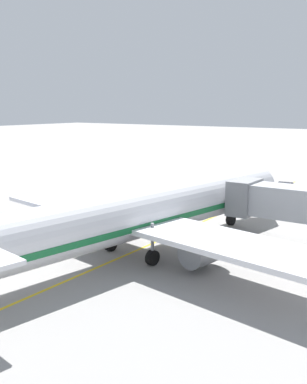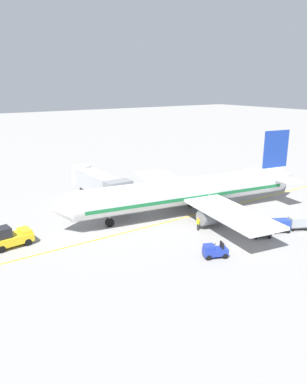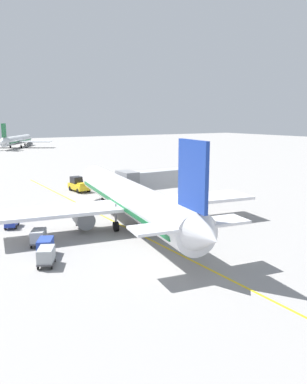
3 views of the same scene
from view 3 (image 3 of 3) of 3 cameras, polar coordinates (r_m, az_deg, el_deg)
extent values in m
plane|color=gray|center=(44.66, -4.35, -5.11)|extent=(400.00, 400.00, 0.00)
cube|color=gold|center=(44.66, -4.35, -5.10)|extent=(0.24, 80.00, 0.01)
cylinder|color=silver|center=(44.69, -3.57, -0.75)|extent=(8.83, 32.18, 3.70)
cube|color=#196B38|center=(44.78, -3.56, -1.33)|extent=(8.45, 29.66, 0.44)
cone|color=silver|center=(60.94, -8.95, 2.28)|extent=(3.97, 2.95, 3.63)
cone|color=silver|center=(29.27, 7.88, -6.54)|extent=(3.56, 3.27, 3.14)
cube|color=black|center=(59.12, -8.54, 2.66)|extent=(2.92, 1.53, 0.60)
cube|color=silver|center=(43.90, -3.12, -1.82)|extent=(30.45, 9.98, 0.36)
cylinder|color=gray|center=(43.47, -10.32, -3.81)|extent=(2.49, 3.48, 2.00)
cylinder|color=gray|center=(46.98, 2.89, -2.53)|extent=(2.49, 3.48, 2.00)
cube|color=#193899|center=(30.34, 5.78, 2.47)|extent=(1.03, 4.39, 5.50)
cube|color=silver|center=(31.36, 5.47, -4.80)|extent=(10.29, 4.18, 0.24)
cylinder|color=black|center=(55.72, -7.36, -1.35)|extent=(0.62, 1.16, 1.10)
cylinder|color=gray|center=(55.41, -7.40, 0.22)|extent=(0.24, 0.24, 2.00)
cylinder|color=black|center=(42.80, -5.55, -5.08)|extent=(0.62, 1.16, 1.10)
cylinder|color=gray|center=(42.40, -5.59, -3.07)|extent=(0.24, 0.24, 2.00)
cylinder|color=black|center=(44.32, 0.15, -4.46)|extent=(0.62, 1.16, 1.10)
cylinder|color=gray|center=(43.93, 0.15, -2.51)|extent=(0.24, 0.24, 2.00)
cube|color=#A8AAAF|center=(56.68, 1.09, 1.97)|extent=(12.73, 2.80, 2.60)
cube|color=gray|center=(53.86, -3.87, 1.47)|extent=(2.00, 3.50, 2.99)
cylinder|color=#A8AAAF|center=(60.37, 6.15, 2.46)|extent=(3.36, 3.36, 2.86)
cylinder|color=#4C4C51|center=(60.76, 6.11, 0.23)|extent=(0.70, 0.70, 2.19)
cube|color=#38383A|center=(60.96, 6.09, -0.71)|extent=(1.80, 1.80, 0.16)
cube|color=gold|center=(66.57, -10.86, 0.82)|extent=(2.61, 4.59, 0.90)
cube|color=black|center=(67.28, -11.27, 1.77)|extent=(1.82, 2.00, 1.10)
cube|color=gold|center=(65.11, -10.26, 1.18)|extent=(1.97, 1.28, 0.36)
cylinder|color=black|center=(65.82, -9.55, 0.35)|extent=(0.43, 0.83, 0.80)
cylinder|color=black|center=(64.98, -11.00, 0.16)|extent=(0.43, 0.83, 0.80)
cylinder|color=black|center=(68.32, -10.69, 0.70)|extent=(0.43, 0.83, 0.80)
cylinder|color=black|center=(67.51, -12.10, 0.52)|extent=(0.43, 0.83, 0.80)
cube|color=#1E339E|center=(46.94, -20.16, -4.17)|extent=(2.08, 2.77, 0.70)
cube|color=#1E339E|center=(47.46, -20.05, -3.29)|extent=(1.35, 1.36, 0.44)
cube|color=black|center=(46.12, -20.37, -3.59)|extent=(0.84, 0.48, 0.64)
cylinder|color=black|center=(46.90, -20.18, -3.36)|extent=(0.18, 0.27, 0.54)
cylinder|color=black|center=(47.96, -20.57, -4.32)|extent=(0.40, 0.59, 0.56)
cylinder|color=black|center=(47.76, -19.30, -4.30)|extent=(0.40, 0.59, 0.56)
cylinder|color=black|center=(46.31, -20.99, -4.88)|extent=(0.40, 0.59, 0.56)
cylinder|color=black|center=(46.10, -19.67, -4.86)|extent=(0.40, 0.59, 0.56)
cube|color=#4C4C51|center=(39.65, -16.54, -7.00)|extent=(2.15, 2.55, 0.12)
cube|color=#999EA3|center=(39.47, -16.59, -6.15)|extent=(2.05, 2.42, 1.10)
cylinder|color=#4C4C51|center=(41.01, -16.15, -6.39)|extent=(0.38, 0.66, 0.07)
cylinder|color=black|center=(40.61, -17.07, -6.96)|extent=(0.27, 0.38, 0.36)
cylinder|color=black|center=(40.39, -15.52, -6.97)|extent=(0.27, 0.38, 0.36)
cylinder|color=black|center=(39.07, -17.55, -7.69)|extent=(0.27, 0.38, 0.36)
cylinder|color=black|center=(38.85, -15.94, -7.71)|extent=(0.27, 0.38, 0.36)
cube|color=#4C4C51|center=(36.72, -15.59, -8.39)|extent=(2.15, 2.55, 0.12)
cube|color=#233D9E|center=(36.53, -15.64, -7.49)|extent=(2.05, 2.42, 1.10)
cylinder|color=#4C4C51|center=(38.07, -15.21, -7.69)|extent=(0.38, 0.66, 0.07)
cylinder|color=black|center=(37.66, -16.19, -8.32)|extent=(0.27, 0.38, 0.36)
cylinder|color=black|center=(37.47, -14.51, -8.33)|extent=(0.27, 0.38, 0.36)
cylinder|color=black|center=(36.14, -16.67, -9.17)|extent=(0.27, 0.38, 0.36)
cylinder|color=black|center=(35.94, -14.93, -9.19)|extent=(0.27, 0.38, 0.36)
cube|color=#4C4C51|center=(34.32, -15.48, -9.77)|extent=(2.15, 2.55, 0.12)
cube|color=#999EA3|center=(34.11, -15.54, -8.81)|extent=(2.05, 2.42, 1.10)
cylinder|color=#4C4C51|center=(35.66, -15.08, -8.97)|extent=(0.38, 0.66, 0.07)
cylinder|color=black|center=(35.26, -16.13, -9.65)|extent=(0.27, 0.38, 0.36)
cylinder|color=black|center=(35.07, -14.33, -9.67)|extent=(0.27, 0.38, 0.36)
cylinder|color=black|center=(33.75, -16.65, -10.63)|extent=(0.27, 0.38, 0.36)
cylinder|color=black|center=(33.55, -14.76, -10.66)|extent=(0.27, 0.38, 0.36)
cylinder|color=#232328|center=(45.60, -11.31, -4.40)|extent=(0.15, 0.15, 0.85)
cylinder|color=#232328|center=(45.62, -11.06, -4.39)|extent=(0.15, 0.15, 0.85)
cube|color=yellow|center=(45.43, -11.21, -3.51)|extent=(0.43, 0.33, 0.60)
cylinder|color=yellow|center=(45.42, -11.53, -3.59)|extent=(0.24, 0.14, 0.57)
cylinder|color=yellow|center=(45.47, -10.90, -3.55)|extent=(0.24, 0.14, 0.57)
sphere|color=tan|center=(45.32, -11.23, -2.98)|extent=(0.22, 0.22, 0.22)
cube|color=red|center=(45.32, -11.24, -2.96)|extent=(0.28, 0.14, 0.10)
cylinder|color=silver|center=(170.83, -19.49, 7.23)|extent=(18.56, 27.92, 3.52)
cube|color=#196B38|center=(170.85, -19.48, 7.08)|extent=(17.35, 25.85, 0.42)
cone|color=silver|center=(186.42, -17.95, 7.58)|extent=(4.13, 3.72, 3.44)
cone|color=silver|center=(155.19, -21.36, 6.90)|extent=(3.93, 3.81, 2.99)
cube|color=black|center=(184.75, -18.11, 7.74)|extent=(2.80, 2.25, 0.57)
cube|color=silver|center=(169.96, -19.57, 7.00)|extent=(27.02, 18.81, 0.34)
cylinder|color=gray|center=(172.43, -21.13, 6.55)|extent=(3.19, 3.58, 1.90)
cylinder|color=gray|center=(169.22, -17.77, 6.69)|extent=(3.19, 3.58, 1.90)
cube|color=#196B38|center=(157.15, -21.18, 8.45)|extent=(2.40, 3.75, 5.22)
cube|color=silver|center=(157.50, -21.06, 7.06)|extent=(9.43, 6.98, 0.23)
cylinder|color=black|center=(181.12, -18.40, 6.65)|extent=(0.90, 1.12, 1.04)
cylinder|color=gray|center=(181.03, -18.43, 7.11)|extent=(0.23, 0.23, 1.90)
cylinder|color=black|center=(169.87, -20.33, 6.28)|extent=(0.90, 1.12, 1.04)
cylinder|color=gray|center=(169.78, -20.36, 6.77)|extent=(0.23, 0.23, 1.90)
cylinder|color=black|center=(168.52, -18.92, 6.34)|extent=(0.90, 1.12, 1.04)
cylinder|color=gray|center=(168.42, -18.95, 6.84)|extent=(0.23, 0.23, 1.90)
camera|label=1|loc=(41.88, 43.22, 6.53)|focal=42.19mm
camera|label=2|loc=(71.56, -46.26, 11.62)|focal=34.63mm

